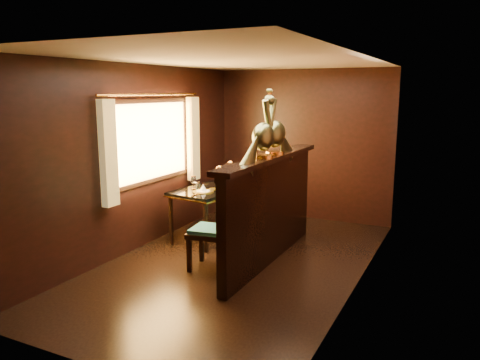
{
  "coord_description": "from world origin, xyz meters",
  "views": [
    {
      "loc": [
        2.51,
        -5.0,
        2.15
      ],
      "look_at": [
        -0.1,
        0.31,
        1.01
      ],
      "focal_mm": 35.0,
      "sensor_mm": 36.0,
      "label": 1
    }
  ],
  "objects": [
    {
      "name": "chair_left",
      "position": [
        -0.11,
        -0.25,
        0.69
      ],
      "size": [
        0.53,
        0.55,
        1.32
      ],
      "rotation": [
        0.0,
        0.0,
        0.14
      ],
      "color": "black",
      "rests_on": "ground"
    },
    {
      "name": "peacock_left",
      "position": [
        0.33,
        0.05,
        1.76
      ],
      "size": [
        0.25,
        0.67,
        0.8
      ],
      "primitive_type": null,
      "color": "#1B5138",
      "rests_on": "partition"
    },
    {
      "name": "peacock_right",
      "position": [
        0.33,
        0.42,
        1.77
      ],
      "size": [
        0.26,
        0.68,
        0.81
      ],
      "primitive_type": null,
      "color": "#1B5138",
      "rests_on": "partition"
    },
    {
      "name": "ground",
      "position": [
        0.0,
        0.0,
        0.0
      ],
      "size": [
        5.0,
        5.0,
        0.0
      ],
      "primitive_type": "plane",
      "color": "black",
      "rests_on": "ground"
    },
    {
      "name": "chair_right",
      "position": [
        0.01,
        0.51,
        0.65
      ],
      "size": [
        0.5,
        0.52,
        1.25
      ],
      "rotation": [
        0.0,
        0.0,
        0.14
      ],
      "color": "black",
      "rests_on": "ground"
    },
    {
      "name": "room_shell",
      "position": [
        -0.09,
        0.02,
        1.58
      ],
      "size": [
        3.04,
        5.04,
        2.52
      ],
      "color": "black",
      "rests_on": "ground"
    },
    {
      "name": "dining_table",
      "position": [
        -0.8,
        0.81,
        0.68
      ],
      "size": [
        0.94,
        1.36,
        0.95
      ],
      "rotation": [
        0.0,
        0.0,
        -0.14
      ],
      "color": "black",
      "rests_on": "ground"
    },
    {
      "name": "partition",
      "position": [
        0.32,
        0.3,
        0.71
      ],
      "size": [
        0.26,
        2.7,
        1.36
      ],
      "color": "black",
      "rests_on": "ground"
    }
  ]
}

